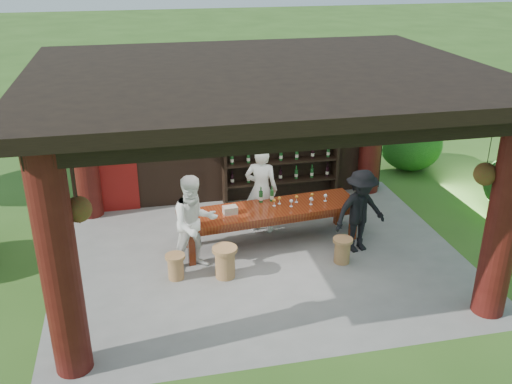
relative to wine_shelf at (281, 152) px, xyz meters
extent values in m
plane|color=#2D5119|center=(-1.00, -2.45, -1.15)|extent=(90.00, 90.00, 0.00)
cube|color=slate|center=(-1.00, -2.45, -1.20)|extent=(7.40, 5.90, 0.10)
cube|color=black|center=(-1.00, 0.30, 0.50)|extent=(7.00, 0.18, 3.30)
cube|color=maroon|center=(-3.60, 0.20, -0.15)|extent=(0.95, 0.06, 2.00)
cylinder|color=#380C0A|center=(-4.15, -4.85, 0.50)|extent=(0.50, 0.50, 3.30)
cylinder|color=#380C0A|center=(2.15, -4.85, 0.50)|extent=(0.50, 0.50, 3.30)
cylinder|color=#380C0A|center=(-4.15, 0.10, 0.50)|extent=(0.50, 0.50, 3.30)
cylinder|color=#380C0A|center=(2.15, 0.10, 0.50)|extent=(0.50, 0.50, 3.30)
cube|color=black|center=(-1.00, -4.85, 2.00)|extent=(6.70, 0.35, 0.35)
cube|color=black|center=(-4.15, -2.45, 2.00)|extent=(0.30, 5.20, 0.30)
cube|color=black|center=(2.15, -2.45, 2.00)|extent=(0.30, 5.20, 0.30)
cube|color=black|center=(-1.00, -2.45, 2.25)|extent=(7.50, 6.00, 0.20)
cylinder|color=black|center=(-3.85, -4.65, 1.48)|extent=(0.01, 0.01, 0.75)
cone|color=black|center=(-3.85, -4.65, 1.02)|extent=(0.32, 0.32, 0.18)
sphere|color=#1E5919|center=(-3.85, -4.65, 1.13)|extent=(0.34, 0.34, 0.34)
cylinder|color=black|center=(1.85, -4.65, 1.48)|extent=(0.01, 0.01, 0.75)
cone|color=black|center=(1.85, -4.65, 1.02)|extent=(0.32, 0.32, 0.18)
sphere|color=#1E5919|center=(1.85, -4.65, 1.13)|extent=(0.34, 0.34, 0.34)
cube|color=#5E1B0D|center=(-0.71, -1.93, -0.44)|extent=(3.53, 1.23, 0.08)
cube|color=#5E1B0D|center=(-0.71, -1.93, -0.54)|extent=(3.31, 1.06, 0.12)
cube|color=#5E1B0D|center=(-2.28, -2.44, -0.81)|extent=(0.13, 0.13, 0.67)
cube|color=#5E1B0D|center=(0.93, -2.12, -0.81)|extent=(0.13, 0.13, 0.67)
cube|color=#5E1B0D|center=(-2.34, -1.75, -0.81)|extent=(0.13, 0.13, 0.67)
cube|color=#5E1B0D|center=(0.86, -1.43, -0.81)|extent=(0.13, 0.13, 0.67)
cylinder|color=olive|center=(-1.75, -2.98, -0.89)|extent=(0.34, 0.34, 0.51)
cylinder|color=olive|center=(-1.75, -2.98, -0.61)|extent=(0.44, 0.44, 0.07)
cylinder|color=olive|center=(0.41, -2.94, -0.93)|extent=(0.29, 0.29, 0.42)
cylinder|color=olive|center=(0.41, -2.94, -0.70)|extent=(0.36, 0.36, 0.06)
cylinder|color=olive|center=(-2.60, -2.85, -0.94)|extent=(0.28, 0.28, 0.40)
cylinder|color=olive|center=(-2.60, -2.85, -0.71)|extent=(0.35, 0.35, 0.06)
imported|color=white|center=(-0.75, -1.38, -0.25)|extent=(0.77, 0.65, 1.79)
imported|color=white|center=(-2.21, -2.57, -0.26)|extent=(1.01, 0.87, 1.77)
imported|color=black|center=(0.86, -2.56, -0.34)|extent=(1.15, 0.81, 1.61)
cube|color=#BF6672|center=(-1.49, -2.03, -0.33)|extent=(0.28, 0.21, 0.14)
ellipsoid|color=#194C14|center=(3.73, 1.20, -0.57)|extent=(1.60, 1.60, 1.36)
camera|label=1|loc=(-3.03, -11.46, 4.19)|focal=40.00mm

